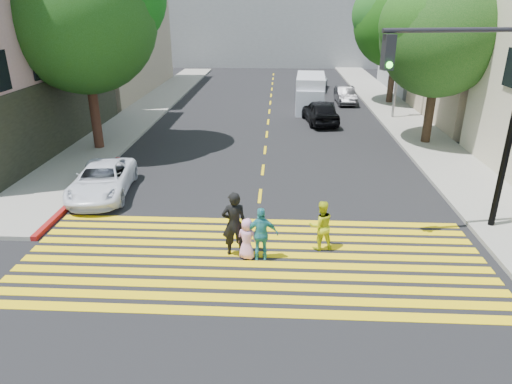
# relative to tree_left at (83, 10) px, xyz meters

# --- Properties ---
(ground) EXTENTS (120.00, 120.00, 0.00)m
(ground) POSITION_rel_tree_left_xyz_m (8.32, -11.69, -6.60)
(ground) COLOR black
(sidewalk_left) EXTENTS (3.00, 40.00, 0.15)m
(sidewalk_left) POSITION_rel_tree_left_xyz_m (-0.18, 10.31, -6.52)
(sidewalk_left) COLOR gray
(sidewalk_left) RESTS_ON ground
(sidewalk_right) EXTENTS (3.00, 60.00, 0.15)m
(sidewalk_right) POSITION_rel_tree_left_xyz_m (16.82, 3.31, -6.52)
(sidewalk_right) COLOR gray
(sidewalk_right) RESTS_ON ground
(curb_red) EXTENTS (0.20, 8.00, 0.16)m
(curb_red) POSITION_rel_tree_left_xyz_m (1.42, -5.69, -6.52)
(curb_red) COLOR maroon
(curb_red) RESTS_ON ground
(crosswalk) EXTENTS (13.40, 5.30, 0.01)m
(crosswalk) POSITION_rel_tree_left_xyz_m (8.32, -10.41, -6.59)
(crosswalk) COLOR yellow
(crosswalk) RESTS_ON ground
(lane_line) EXTENTS (0.12, 34.40, 0.01)m
(lane_line) POSITION_rel_tree_left_xyz_m (8.32, 10.81, -6.59)
(lane_line) COLOR yellow
(lane_line) RESTS_ON ground
(building_left_tan) EXTENTS (12.00, 16.00, 10.00)m
(building_left_tan) POSITION_rel_tree_left_xyz_m (-7.68, 16.31, -1.60)
(building_left_tan) COLOR tan
(building_left_tan) RESTS_ON ground
(building_right_grey) EXTENTS (10.00, 10.00, 10.00)m
(building_right_grey) POSITION_rel_tree_left_xyz_m (23.32, 18.31, -1.60)
(building_right_grey) COLOR gray
(building_right_grey) RESTS_ON ground
(backdrop_block) EXTENTS (30.00, 8.00, 12.00)m
(backdrop_block) POSITION_rel_tree_left_xyz_m (8.32, 36.31, -0.60)
(backdrop_block) COLOR gray
(backdrop_block) RESTS_ON ground
(tree_left) EXTENTS (8.47, 8.28, 9.79)m
(tree_left) POSITION_rel_tree_left_xyz_m (0.00, 0.00, 0.00)
(tree_left) COLOR #3B1F14
(tree_left) RESTS_ON ground
(tree_right_near) EXTENTS (6.41, 5.85, 8.42)m
(tree_right_near) POSITION_rel_tree_left_xyz_m (16.80, 1.83, -0.90)
(tree_right_near) COLOR black
(tree_right_near) RESTS_ON ground
(tree_right_far) EXTENTS (7.39, 6.97, 8.82)m
(tree_right_far) POSITION_rel_tree_left_xyz_m (17.20, 12.40, -0.64)
(tree_right_far) COLOR #442D21
(tree_right_far) RESTS_ON ground
(pedestrian_man) EXTENTS (0.80, 0.61, 1.97)m
(pedestrian_man) POSITION_rel_tree_left_xyz_m (7.76, -10.11, -5.62)
(pedestrian_man) COLOR black
(pedestrian_man) RESTS_ON ground
(pedestrian_woman) EXTENTS (0.87, 0.75, 1.54)m
(pedestrian_woman) POSITION_rel_tree_left_xyz_m (10.30, -9.67, -5.83)
(pedestrian_woman) COLOR #C4D119
(pedestrian_woman) RESTS_ON ground
(pedestrian_child) EXTENTS (0.70, 0.57, 1.24)m
(pedestrian_child) POSITION_rel_tree_left_xyz_m (8.14, -10.34, -5.98)
(pedestrian_child) COLOR #E69ACE
(pedestrian_child) RESTS_ON ground
(pedestrian_extra) EXTENTS (0.97, 0.47, 1.61)m
(pedestrian_extra) POSITION_rel_tree_left_xyz_m (8.56, -10.37, -5.80)
(pedestrian_extra) COLOR teal
(pedestrian_extra) RESTS_ON ground
(white_sedan) EXTENTS (2.50, 4.56, 1.21)m
(white_sedan) POSITION_rel_tree_left_xyz_m (2.26, -5.87, -5.99)
(white_sedan) COLOR white
(white_sedan) RESTS_ON ground
(dark_car_near) EXTENTS (2.30, 4.47, 1.46)m
(dark_car_near) POSITION_rel_tree_left_xyz_m (11.53, 6.13, -5.87)
(dark_car_near) COLOR black
(dark_car_near) RESTS_ON ground
(silver_car) EXTENTS (2.72, 5.02, 1.38)m
(silver_car) POSITION_rel_tree_left_xyz_m (12.04, 18.42, -5.91)
(silver_car) COLOR #ADB6BE
(silver_car) RESTS_ON ground
(dark_car_parked) EXTENTS (1.34, 3.70, 1.21)m
(dark_car_parked) POSITION_rel_tree_left_xyz_m (13.87, 12.40, -5.99)
(dark_car_parked) COLOR #27262A
(dark_car_parked) RESTS_ON ground
(white_van) EXTENTS (2.16, 5.09, 2.35)m
(white_van) POSITION_rel_tree_left_xyz_m (11.11, 9.93, -5.48)
(white_van) COLOR silver
(white_van) RESTS_ON ground
(traffic_signal) EXTENTS (4.47, 1.24, 6.64)m
(traffic_signal) POSITION_rel_tree_left_xyz_m (14.82, -8.33, -2.30)
(traffic_signal) COLOR black
(traffic_signal) RESTS_ON ground
(street_lamp) EXTENTS (1.85, 0.53, 8.19)m
(street_lamp) POSITION_rel_tree_left_xyz_m (16.10, 7.42, -1.90)
(street_lamp) COLOR gray
(street_lamp) RESTS_ON ground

